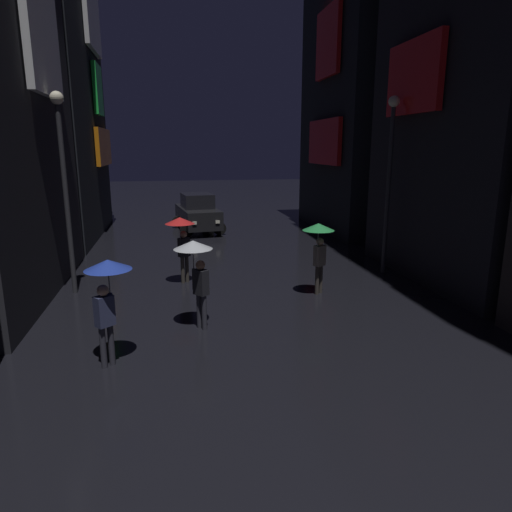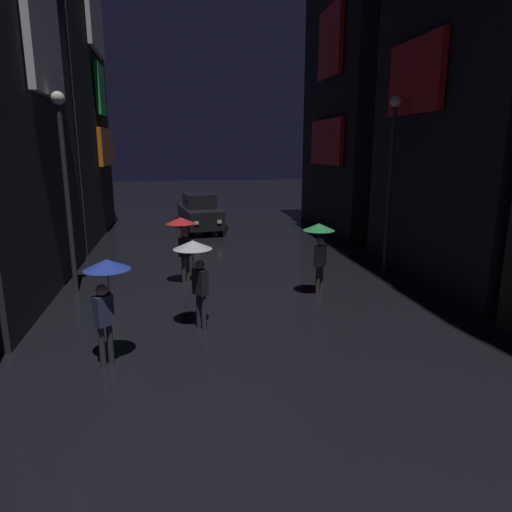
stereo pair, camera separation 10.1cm
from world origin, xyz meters
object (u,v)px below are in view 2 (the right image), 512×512
car_distant (200,213)px  pedestrian_midstreet_centre_red (182,231)px  streetlamp_left_far (65,172)px  pedestrian_near_crossing_clear (195,260)px  streetlamp_right_far (391,166)px  pedestrian_far_right_green (319,239)px  pedestrian_midstreet_left_blue (106,283)px

car_distant → pedestrian_midstreet_centre_red: bearing=-96.4°
streetlamp_left_far → pedestrian_near_crossing_clear: bearing=-44.8°
streetlamp_right_far → streetlamp_left_far: bearing=-177.4°
pedestrian_far_right_green → pedestrian_midstreet_centre_red: bearing=153.9°
pedestrian_far_right_green → streetlamp_right_far: bearing=33.0°
pedestrian_midstreet_left_blue → streetlamp_left_far: (-1.64, 4.94, 1.87)m
car_distant → pedestrian_midstreet_left_blue: bearing=-100.1°
pedestrian_near_crossing_clear → streetlamp_right_far: (6.59, 3.84, 1.93)m
pedestrian_far_right_green → streetlamp_left_far: (-7.00, 1.50, 1.87)m
pedestrian_near_crossing_clear → pedestrian_midstreet_centre_red: 3.76m
car_distant → streetlamp_left_far: 10.80m
pedestrian_near_crossing_clear → car_distant: pedestrian_near_crossing_clear is taller
pedestrian_near_crossing_clear → streetlamp_right_far: bearing=30.2°
pedestrian_near_crossing_clear → car_distant: size_ratio=0.49×
pedestrian_midstreet_centre_red → streetlamp_right_far: (6.82, 0.08, 1.93)m
pedestrian_midstreet_left_blue → car_distant: 14.78m
pedestrian_far_right_green → car_distant: pedestrian_far_right_green is taller
pedestrian_midstreet_left_blue → pedestrian_midstreet_centre_red: same height
pedestrian_near_crossing_clear → pedestrian_midstreet_left_blue: (-1.77, -1.56, 0.00)m
pedestrian_near_crossing_clear → streetlamp_right_far: 7.87m
pedestrian_far_right_green → pedestrian_midstreet_left_blue: bearing=-147.3°
pedestrian_near_crossing_clear → pedestrian_far_right_green: (3.59, 1.88, 0.00)m
pedestrian_midstreet_left_blue → streetlamp_right_far: streetlamp_right_far is taller
pedestrian_midstreet_centre_red → streetlamp_left_far: streetlamp_left_far is taller
pedestrian_near_crossing_clear → pedestrian_midstreet_left_blue: 2.36m
car_distant → pedestrian_far_right_green: bearing=-76.0°
pedestrian_midstreet_left_blue → streetlamp_right_far: 10.14m
pedestrian_midstreet_left_blue → car_distant: size_ratio=0.49×
pedestrian_near_crossing_clear → pedestrian_far_right_green: 4.05m
pedestrian_near_crossing_clear → streetlamp_right_far: size_ratio=0.37×
pedestrian_midstreet_left_blue → streetlamp_left_far: bearing=108.3°
pedestrian_midstreet_centre_red → streetlamp_left_far: bearing=-173.3°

